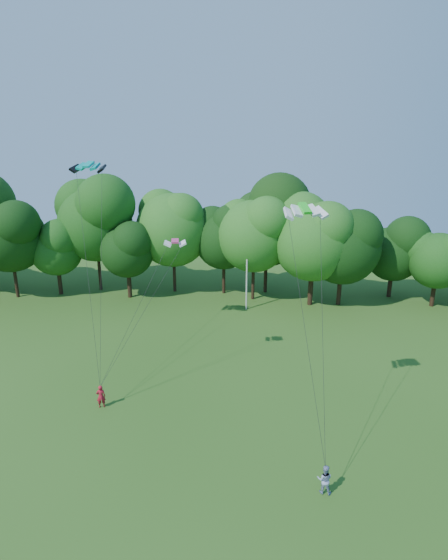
{
  "coord_description": "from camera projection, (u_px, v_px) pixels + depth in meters",
  "views": [
    {
      "loc": [
        3.19,
        -14.18,
        17.37
      ],
      "look_at": [
        0.5,
        13.0,
        9.02
      ],
      "focal_mm": 28.0,
      "sensor_mm": 36.0,
      "label": 1
    }
  ],
  "objects": [
    {
      "name": "kite_flyer_left",
      "position": [
        101.0,
        396.0,
        30.19
      ],
      "size": [
        0.71,
        0.58,
        1.68
      ],
      "primitive_type": "imported",
      "rotation": [
        0.0,
        0.0,
        3.47
      ],
      "color": "#B41728",
      "rests_on": "ground"
    },
    {
      "name": "kite_pink",
      "position": [
        175.0,
        241.0,
        31.63
      ],
      "size": [
        1.73,
        1.08,
        0.25
      ],
      "rotation": [
        0.0,
        0.0,
        0.19
      ],
      "color": "#C93875",
      "rests_on": "ground"
    },
    {
      "name": "kite_green",
      "position": [
        305.0,
        208.0,
        24.09
      ],
      "size": [
        2.56,
        1.72,
        0.57
      ],
      "rotation": [
        0.0,
        0.0,
        0.32
      ],
      "color": "#20D623",
      "rests_on": "ground"
    },
    {
      "name": "kite_flyer_right",
      "position": [
        325.0,
        479.0,
        22.68
      ],
      "size": [
        0.88,
        0.73,
        1.64
      ],
      "primitive_type": "imported",
      "rotation": [
        0.0,
        0.0,
        3.0
      ],
      "color": "#8B99C1",
      "rests_on": "ground"
    },
    {
      "name": "utility_pole",
      "position": [
        247.0,
        276.0,
        47.66
      ],
      "size": [
        1.4,
        0.61,
        7.38
      ],
      "rotation": [
        0.0,
        0.0,
        0.37
      ],
      "color": "#B7B6AD",
      "rests_on": "ground"
    },
    {
      "name": "kite_teal",
      "position": [
        88.0,
        164.0,
        34.91
      ],
      "size": [
        2.81,
        1.38,
        0.54
      ],
      "rotation": [
        0.0,
        0.0,
        -0.05
      ],
      "color": "#059D95",
      "rests_on": "ground"
    },
    {
      "name": "tree_back_center",
      "position": [
        267.0,
        218.0,
        51.98
      ],
      "size": [
        10.13,
        10.13,
        14.74
      ],
      "color": "black",
      "rests_on": "ground"
    }
  ]
}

